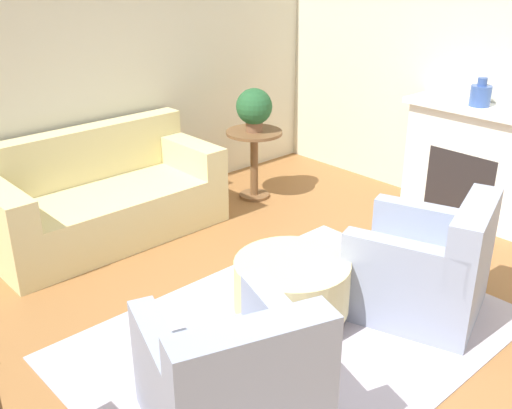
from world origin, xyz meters
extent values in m
plane|color=#996638|center=(0.00, 0.00, 0.00)|extent=(16.00, 16.00, 0.00)
cube|color=beige|center=(0.00, 2.77, 1.40)|extent=(9.43, 0.12, 2.80)
cube|color=#BCB2C1|center=(0.00, 0.00, 0.01)|extent=(2.88, 2.03, 0.01)
cube|color=beige|center=(-0.13, 2.19, 0.22)|extent=(2.04, 0.92, 0.44)
cube|color=beige|center=(-0.13, 2.55, 0.69)|extent=(2.04, 0.20, 0.48)
cube|color=beige|center=(-1.03, 2.17, 0.58)|extent=(0.24, 0.88, 0.27)
cube|color=beige|center=(0.77, 2.17, 0.58)|extent=(0.24, 0.88, 0.27)
cube|color=brown|center=(-0.13, 1.76, 0.03)|extent=(1.84, 0.05, 0.06)
cube|color=#8E99B2|center=(-0.87, -0.34, 0.21)|extent=(1.03, 1.07, 0.40)
cube|color=#8E99B2|center=(-0.98, -0.66, 0.65)|extent=(0.82, 0.44, 0.47)
cube|color=#8E99B2|center=(-0.55, -0.43, 0.54)|extent=(0.39, 0.83, 0.26)
cube|color=#8E99B2|center=(-1.18, -0.22, 0.54)|extent=(0.39, 0.83, 0.26)
cube|color=brown|center=(-0.75, 0.04, 0.04)|extent=(0.70, 0.28, 0.06)
cube|color=#8E99B2|center=(0.87, -0.34, 0.21)|extent=(1.03, 1.07, 0.40)
cube|color=#8E99B2|center=(0.98, -0.66, 0.65)|extent=(0.82, 0.44, 0.47)
cube|color=#8E99B2|center=(1.18, -0.22, 0.54)|extent=(0.39, 0.83, 0.26)
cube|color=#8E99B2|center=(0.55, -0.43, 0.54)|extent=(0.39, 0.83, 0.26)
cube|color=brown|center=(0.75, 0.04, 0.04)|extent=(0.70, 0.28, 0.06)
cylinder|color=beige|center=(0.10, 0.14, 0.30)|extent=(0.79, 0.79, 0.35)
cylinder|color=brown|center=(-0.14, -0.10, 0.07)|extent=(0.05, 0.05, 0.12)
cylinder|color=brown|center=(0.34, -0.10, 0.07)|extent=(0.05, 0.05, 0.12)
cylinder|color=brown|center=(-0.14, 0.38, 0.07)|extent=(0.05, 0.05, 0.12)
cylinder|color=brown|center=(0.34, 0.38, 0.07)|extent=(0.05, 0.05, 0.12)
cylinder|color=brown|center=(1.45, 1.99, 0.70)|extent=(0.57, 0.57, 0.03)
cylinder|color=brown|center=(1.45, 1.99, 0.34)|extent=(0.08, 0.08, 0.68)
cylinder|color=brown|center=(1.45, 1.99, 0.01)|extent=(0.31, 0.31, 0.03)
cube|color=white|center=(2.61, 0.24, 0.55)|extent=(0.36, 1.22, 1.09)
cube|color=#282323|center=(2.44, 0.24, 0.38)|extent=(0.02, 0.67, 0.60)
cube|color=white|center=(2.59, 0.24, 1.07)|extent=(0.44, 1.32, 0.05)
cylinder|color=#38569E|center=(2.59, 0.24, 1.19)|extent=(0.18, 0.18, 0.18)
cylinder|color=#38569E|center=(2.59, 0.24, 1.31)|extent=(0.08, 0.08, 0.07)
cylinder|color=brown|center=(1.45, 1.99, 0.76)|extent=(0.17, 0.17, 0.10)
sphere|color=#23562D|center=(1.45, 1.99, 0.96)|extent=(0.36, 0.36, 0.36)
camera|label=1|loc=(-2.45, -2.27, 2.42)|focal=42.00mm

